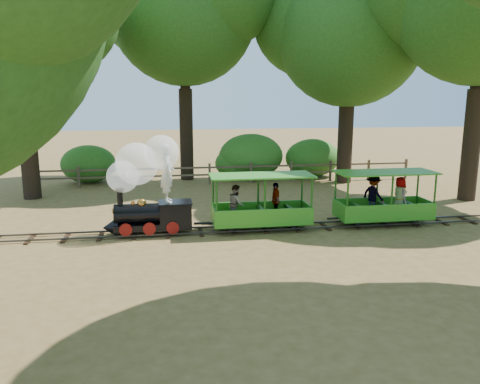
{
  "coord_description": "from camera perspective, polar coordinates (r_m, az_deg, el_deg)",
  "views": [
    {
      "loc": [
        -2.93,
        -13.93,
        4.15
      ],
      "look_at": [
        -0.69,
        0.5,
        1.13
      ],
      "focal_mm": 35.0,
      "sensor_mm": 36.0,
      "label": 1
    }
  ],
  "objects": [
    {
      "name": "locomotive",
      "position": [
        14.22,
        -11.49,
        1.65
      ],
      "size": [
        2.67,
        1.26,
        3.07
      ],
      "color": "black",
      "rests_on": "ground"
    },
    {
      "name": "ground",
      "position": [
        14.82,
        2.96,
        -4.59
      ],
      "size": [
        90.0,
        90.0,
        0.0
      ],
      "primitive_type": "plane",
      "color": "olive",
      "rests_on": "ground"
    },
    {
      "name": "shrub_mid_e",
      "position": [
        23.72,
        -0.31,
        3.54
      ],
      "size": [
        2.29,
        1.76,
        1.58
      ],
      "primitive_type": "ellipsoid",
      "color": "#2D6B1E",
      "rests_on": "ground"
    },
    {
      "name": "oak_nc",
      "position": [
        23.93,
        -7.03,
        21.93
      ],
      "size": [
        8.78,
        7.73,
        11.6
      ],
      "color": "#2D2116",
      "rests_on": "ground"
    },
    {
      "name": "shrub_east",
      "position": [
        24.58,
        8.81,
        4.14
      ],
      "size": [
        2.83,
        2.18,
        1.96
      ],
      "primitive_type": "ellipsoid",
      "color": "#2D6B1E",
      "rests_on": "ground"
    },
    {
      "name": "track",
      "position": [
        14.8,
        2.96,
        -4.34
      ],
      "size": [
        22.0,
        1.0,
        0.1
      ],
      "color": "#3F3D3A",
      "rests_on": "ground"
    },
    {
      "name": "oak_ne",
      "position": [
        23.32,
        13.14,
        19.36
      ],
      "size": [
        8.58,
        7.55,
        10.47
      ],
      "color": "#2D2116",
      "rests_on": "ground"
    },
    {
      "name": "carriage_front",
      "position": [
        14.59,
        2.27,
        -1.87
      ],
      "size": [
        3.19,
        1.3,
        1.66
      ],
      "color": "#359220",
      "rests_on": "track"
    },
    {
      "name": "carriage_rear",
      "position": [
        15.92,
        17.07,
        -1.01
      ],
      "size": [
        3.19,
        1.3,
        1.66
      ],
      "color": "#359220",
      "rests_on": "track"
    },
    {
      "name": "shrub_west",
      "position": [
        23.76,
        -17.98,
        3.27
      ],
      "size": [
        2.63,
        2.02,
        1.82
      ],
      "primitive_type": "ellipsoid",
      "color": "#2D6B1E",
      "rests_on": "ground"
    },
    {
      "name": "fence",
      "position": [
        22.41,
        -1.18,
        2.51
      ],
      "size": [
        18.1,
        0.1,
        1.0
      ],
      "color": "brown",
      "rests_on": "ground"
    },
    {
      "name": "oak_nw",
      "position": [
        20.95,
        -25.54,
        17.83
      ],
      "size": [
        8.0,
        7.04,
        9.67
      ],
      "color": "#2D2116",
      "rests_on": "ground"
    },
    {
      "name": "shrub_mid_w",
      "position": [
        23.79,
        1.33,
        4.39
      ],
      "size": [
        3.28,
        2.52,
        2.27
      ],
      "primitive_type": "ellipsoid",
      "color": "#2D6B1E",
      "rests_on": "ground"
    }
  ]
}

